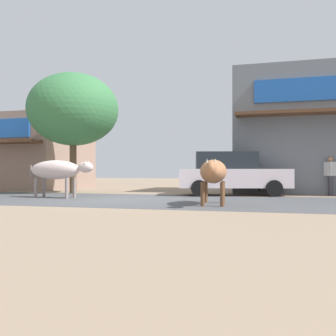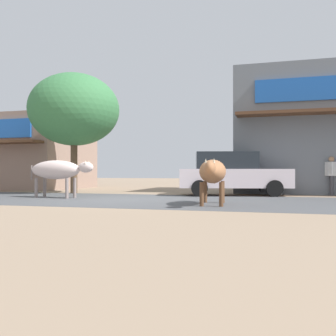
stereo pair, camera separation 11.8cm
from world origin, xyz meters
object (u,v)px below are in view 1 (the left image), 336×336
cow_near_brown (57,170)px  pedestrian_by_shop (330,173)px  cow_far_dark (213,172)px  parked_hatchback_car (231,173)px  roadside_tree (73,110)px

cow_near_brown → pedestrian_by_shop: bearing=22.9°
cow_far_dark → parked_hatchback_car: bearing=90.0°
cow_far_dark → pedestrian_by_shop: pedestrian_by_shop is taller
cow_near_brown → pedestrian_by_shop: 10.08m
roadside_tree → cow_near_brown: bearing=-71.9°
roadside_tree → parked_hatchback_car: bearing=2.8°
parked_hatchback_car → cow_far_dark: (0.00, -4.39, 0.05)m
cow_far_dark → pedestrian_by_shop: (3.64, 5.30, -0.04)m
parked_hatchback_car → pedestrian_by_shop: (3.64, 0.91, 0.01)m
cow_near_brown → cow_far_dark: (5.65, -1.37, -0.06)m
roadside_tree → cow_near_brown: (0.88, -2.70, -2.54)m
cow_near_brown → cow_far_dark: size_ratio=1.02×
pedestrian_by_shop → cow_far_dark: bearing=-124.4°
parked_hatchback_car → pedestrian_by_shop: bearing=14.0°
cow_near_brown → cow_far_dark: cow_near_brown is taller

